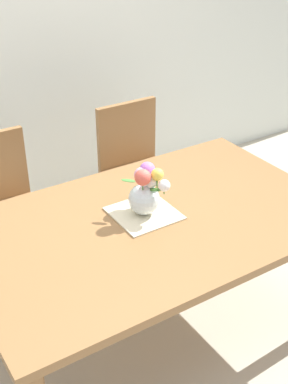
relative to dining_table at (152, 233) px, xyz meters
name	(u,v)px	position (x,y,z in m)	size (l,w,h in m)	color
ground_plane	(151,334)	(0.00, 0.00, -0.65)	(12.00, 12.00, 0.00)	#B7AD99
back_wall	(12,10)	(0.00, 1.60, 0.75)	(7.00, 0.10, 2.80)	silver
dining_table	(152,233)	(0.00, 0.00, 0.00)	(1.72, 1.07, 0.73)	olive
chair_left	(1,202)	(-0.45, 0.88, -0.14)	(0.42, 0.42, 0.90)	olive
chair_right	(136,163)	(0.45, 0.88, -0.14)	(0.42, 0.42, 0.90)	olive
placemat	(144,213)	(-0.01, 0.06, 0.08)	(0.29, 0.29, 0.01)	beige
flower_vase	(145,191)	(0.00, 0.06, 0.20)	(0.18, 0.21, 0.24)	silver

